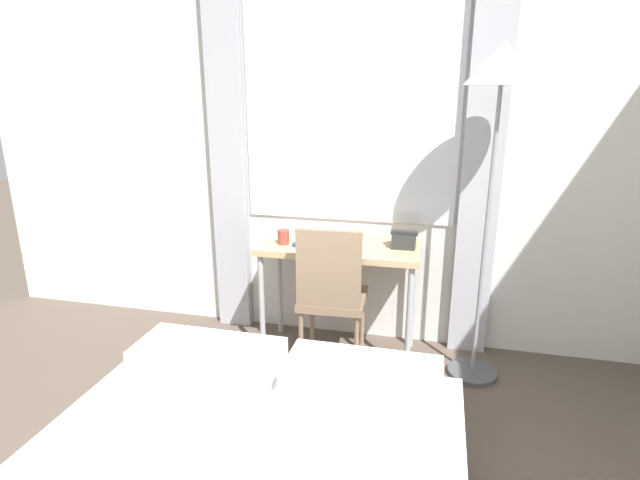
{
  "coord_description": "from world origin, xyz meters",
  "views": [
    {
      "loc": [
        0.65,
        0.03,
        1.7
      ],
      "look_at": [
        0.03,
        2.59,
        0.9
      ],
      "focal_mm": 28.0,
      "sensor_mm": 36.0,
      "label": 1
    }
  ],
  "objects_px": {
    "standing_lamp": "(500,94)",
    "telephone": "(404,240)",
    "desk": "(339,258)",
    "desk_chair": "(331,291)",
    "mug": "(284,237)",
    "book": "(317,244)"
  },
  "relations": [
    {
      "from": "desk",
      "to": "book",
      "type": "distance_m",
      "value": 0.17
    },
    {
      "from": "standing_lamp",
      "to": "book",
      "type": "height_order",
      "value": "standing_lamp"
    },
    {
      "from": "desk",
      "to": "standing_lamp",
      "type": "xyz_separation_m",
      "value": [
        0.87,
        -0.09,
        1.01
      ]
    },
    {
      "from": "desk_chair",
      "to": "telephone",
      "type": "height_order",
      "value": "desk_chair"
    },
    {
      "from": "desk",
      "to": "desk_chair",
      "type": "relative_size",
      "value": 1.08
    },
    {
      "from": "desk_chair",
      "to": "book",
      "type": "bearing_deg",
      "value": 122.79
    },
    {
      "from": "desk",
      "to": "telephone",
      "type": "bearing_deg",
      "value": 7.56
    },
    {
      "from": "desk_chair",
      "to": "telephone",
      "type": "bearing_deg",
      "value": 31.92
    },
    {
      "from": "telephone",
      "to": "book",
      "type": "bearing_deg",
      "value": -169.9
    },
    {
      "from": "desk_chair",
      "to": "telephone",
      "type": "relative_size",
      "value": 5.64
    },
    {
      "from": "standing_lamp",
      "to": "book",
      "type": "bearing_deg",
      "value": 177.26
    },
    {
      "from": "mug",
      "to": "desk",
      "type": "bearing_deg",
      "value": 8.69
    },
    {
      "from": "standing_lamp",
      "to": "telephone",
      "type": "bearing_deg",
      "value": 162.97
    },
    {
      "from": "telephone",
      "to": "desk_chair",
      "type": "bearing_deg",
      "value": -145.02
    },
    {
      "from": "book",
      "to": "mug",
      "type": "xyz_separation_m",
      "value": [
        -0.22,
        -0.01,
        0.03
      ]
    },
    {
      "from": "book",
      "to": "standing_lamp",
      "type": "bearing_deg",
      "value": -2.74
    },
    {
      "from": "standing_lamp",
      "to": "telephone",
      "type": "relative_size",
      "value": 11.64
    },
    {
      "from": "desk",
      "to": "mug",
      "type": "bearing_deg",
      "value": -171.31
    },
    {
      "from": "telephone",
      "to": "standing_lamp",
      "type": "bearing_deg",
      "value": -17.03
    },
    {
      "from": "desk",
      "to": "telephone",
      "type": "height_order",
      "value": "telephone"
    },
    {
      "from": "standing_lamp",
      "to": "mug",
      "type": "relative_size",
      "value": 21.3
    },
    {
      "from": "desk",
      "to": "standing_lamp",
      "type": "bearing_deg",
      "value": -5.95
    }
  ]
}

